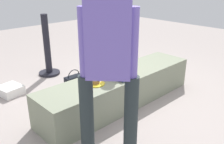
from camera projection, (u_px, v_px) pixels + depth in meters
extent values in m
plane|color=#A1958F|center=(120.00, 103.00, 3.34)|extent=(12.00, 12.00, 0.00)
cube|color=gray|center=(121.00, 89.00, 3.27)|extent=(2.33, 0.55, 0.43)
cylinder|color=navy|center=(116.00, 77.00, 2.99)|extent=(0.11, 0.26, 0.08)
cylinder|color=navy|center=(123.00, 75.00, 3.05)|extent=(0.11, 0.26, 0.08)
cube|color=#E34545|center=(114.00, 63.00, 3.06)|extent=(0.23, 0.17, 0.28)
sphere|color=#8C664C|center=(114.00, 45.00, 2.97)|extent=(0.16, 0.16, 0.16)
cylinder|color=#8C664C|center=(107.00, 65.00, 3.00)|extent=(0.05, 0.05, 0.21)
cylinder|color=#8C664C|center=(122.00, 61.00, 3.12)|extent=(0.05, 0.05, 0.21)
cylinder|color=#242E30|center=(131.00, 120.00, 2.18)|extent=(0.12, 0.12, 0.84)
cylinder|color=#242E30|center=(87.00, 119.00, 2.20)|extent=(0.12, 0.12, 0.84)
cube|color=#725FC0|center=(108.00, 38.00, 1.92)|extent=(0.40, 0.41, 0.64)
cylinder|color=#725FC0|center=(132.00, 46.00, 1.93)|extent=(0.10, 0.10, 0.60)
cylinder|color=#725FC0|center=(85.00, 45.00, 1.95)|extent=(0.10, 0.10, 0.60)
cylinder|color=yellow|center=(95.00, 84.00, 2.89)|extent=(0.22, 0.22, 0.01)
cylinder|color=olive|center=(95.00, 81.00, 2.87)|extent=(0.10, 0.10, 0.05)
cylinder|color=silver|center=(95.00, 79.00, 2.87)|extent=(0.10, 0.10, 0.01)
cube|color=silver|center=(100.00, 82.00, 2.91)|extent=(0.11, 0.04, 0.00)
cube|color=#59C6B2|center=(108.00, 54.00, 4.87)|extent=(0.21, 0.09, 0.34)
torus|color=white|center=(106.00, 46.00, 4.78)|extent=(0.08, 0.01, 0.08)
torus|color=white|center=(109.00, 45.00, 4.84)|extent=(0.08, 0.01, 0.08)
cylinder|color=black|center=(50.00, 73.00, 4.33)|extent=(0.36, 0.36, 0.04)
cylinder|color=black|center=(47.00, 44.00, 4.14)|extent=(0.11, 0.11, 1.00)
cylinder|color=silver|center=(114.00, 78.00, 3.95)|extent=(0.07, 0.07, 0.17)
cone|color=silver|center=(114.00, 72.00, 3.91)|extent=(0.06, 0.06, 0.03)
cylinder|color=white|center=(114.00, 70.00, 3.90)|extent=(0.03, 0.03, 0.02)
cylinder|color=silver|center=(64.00, 91.00, 3.52)|extent=(0.06, 0.06, 0.15)
cone|color=silver|center=(63.00, 86.00, 3.49)|extent=(0.06, 0.06, 0.03)
cylinder|color=#268C3F|center=(63.00, 84.00, 3.48)|extent=(0.03, 0.03, 0.01)
cylinder|color=red|center=(97.00, 66.00, 4.56)|extent=(0.07, 0.07, 0.10)
cube|color=white|center=(10.00, 90.00, 3.57)|extent=(0.35, 0.36, 0.13)
cube|color=black|center=(74.00, 82.00, 3.73)|extent=(0.28, 0.13, 0.21)
torus|color=black|center=(74.00, 76.00, 3.69)|extent=(0.21, 0.01, 0.21)
cube|color=brown|center=(115.00, 64.00, 4.57)|extent=(0.27, 0.14, 0.18)
torus|color=brown|center=(115.00, 59.00, 4.54)|extent=(0.20, 0.01, 0.20)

